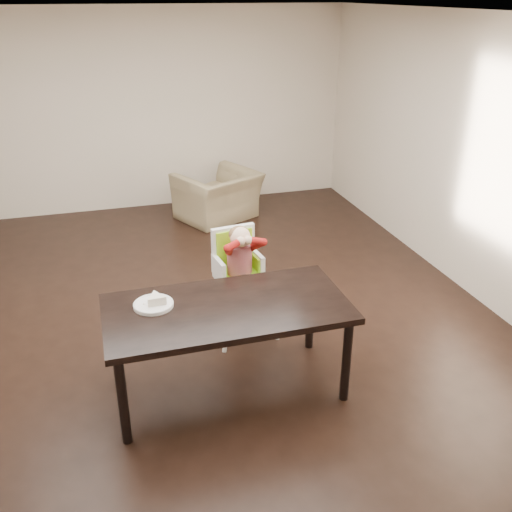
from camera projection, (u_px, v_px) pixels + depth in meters
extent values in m
plane|color=black|center=(181.00, 331.00, 5.27)|extent=(7.00, 7.00, 0.00)
cube|color=beige|center=(133.00, 112.00, 7.74)|extent=(6.00, 0.02, 2.70)
cube|color=beige|center=(483.00, 163.00, 5.46)|extent=(0.02, 7.00, 2.70)
cube|color=white|center=(160.00, 14.00, 4.12)|extent=(6.00, 7.00, 0.02)
cube|color=black|center=(227.00, 309.00, 4.21)|extent=(1.80, 0.90, 0.05)
cylinder|color=black|center=(123.00, 401.00, 3.83)|extent=(0.07, 0.07, 0.70)
cylinder|color=black|center=(346.00, 361.00, 4.25)|extent=(0.07, 0.07, 0.70)
cylinder|color=black|center=(115.00, 342.00, 4.48)|extent=(0.07, 0.07, 0.70)
cylinder|color=black|center=(310.00, 312.00, 4.89)|extent=(0.07, 0.07, 0.70)
cylinder|color=white|center=(228.00, 320.00, 4.92)|extent=(0.04, 0.04, 0.55)
cylinder|color=white|center=(269.00, 311.00, 5.06)|extent=(0.04, 0.04, 0.55)
cylinder|color=white|center=(212.00, 299.00, 5.25)|extent=(0.04, 0.04, 0.55)
cylinder|color=white|center=(252.00, 291.00, 5.39)|extent=(0.04, 0.04, 0.55)
cube|color=white|center=(240.00, 278.00, 5.04)|extent=(0.43, 0.40, 0.05)
cube|color=#99DD1C|center=(240.00, 274.00, 5.02)|extent=(0.35, 0.33, 0.03)
cube|color=white|center=(233.00, 248.00, 5.07)|extent=(0.40, 0.10, 0.41)
cube|color=#99DD1C|center=(234.00, 250.00, 5.05)|extent=(0.34, 0.06, 0.37)
cube|color=black|center=(231.00, 255.00, 4.96)|extent=(0.05, 0.18, 0.02)
cube|color=black|center=(244.00, 252.00, 5.01)|extent=(0.05, 0.18, 0.02)
cylinder|color=#B5141D|center=(240.00, 259.00, 4.96)|extent=(0.25, 0.25, 0.27)
sphere|color=beige|center=(240.00, 237.00, 4.85)|extent=(0.20, 0.20, 0.18)
ellipsoid|color=brown|center=(239.00, 234.00, 4.86)|extent=(0.20, 0.19, 0.14)
sphere|color=beige|center=(240.00, 241.00, 4.76)|extent=(0.09, 0.09, 0.08)
sphere|color=beige|center=(248.00, 240.00, 4.78)|extent=(0.09, 0.09, 0.08)
cylinder|color=white|center=(153.00, 305.00, 4.19)|extent=(0.39, 0.39, 0.02)
torus|color=white|center=(153.00, 303.00, 4.18)|extent=(0.39, 0.39, 0.01)
imported|color=#978660|center=(218.00, 188.00, 7.68)|extent=(1.17, 1.01, 0.86)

